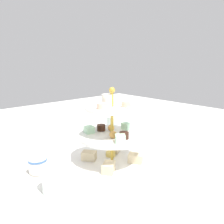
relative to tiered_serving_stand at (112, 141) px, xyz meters
The scene contains 7 objects.
ground_plane 0.08m from the tiered_serving_stand, behind, with size 2.40×2.40×0.00m, color white.
tiered_serving_stand is the anchor object (origin of this frame).
water_glass_tall_right 0.23m from the tiered_serving_stand, 44.76° to the right, with size 0.07×0.07×0.11m, color silver.
water_glass_short_left 0.24m from the tiered_serving_stand, 95.38° to the left, with size 0.06×0.06×0.08m, color silver.
teacup_with_saucer 0.25m from the tiered_serving_stand, 64.33° to the left, with size 0.09×0.09×0.05m.
butter_knife_left 0.29m from the tiered_serving_stand, 124.99° to the right, with size 0.17×0.01×0.00m, color silver.
butter_knife_right 0.29m from the tiered_serving_stand, 18.41° to the left, with size 0.17×0.01×0.00m, color silver.
Camera 1 is at (-0.54, 0.49, 0.35)m, focal length 36.10 mm.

